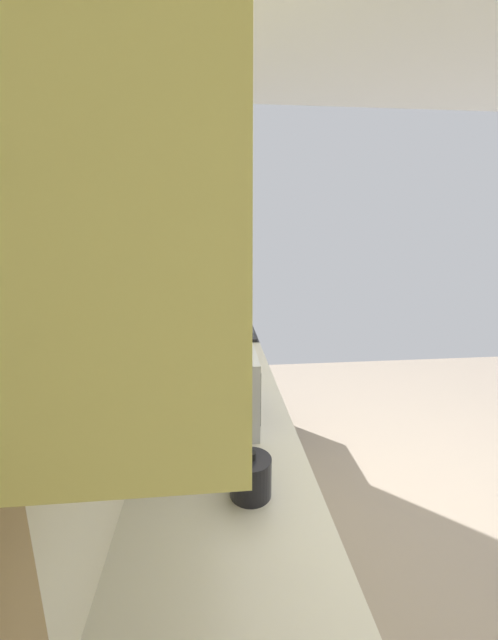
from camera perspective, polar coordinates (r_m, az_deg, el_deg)
ground_plane at (r=2.64m, az=26.55°, el=-29.17°), size 5.83×5.83×0.00m
wall_back at (r=1.66m, az=-18.02°, el=0.02°), size 3.76×0.12×2.74m
counter_run at (r=1.78m, az=-4.02°, el=-32.93°), size 2.91×0.66×0.90m
upper_cabinets at (r=1.22m, az=-12.36°, el=15.78°), size 1.78×0.33×0.60m
oven_range at (r=3.26m, az=-4.87°, el=-9.15°), size 0.65×0.66×1.08m
microwave at (r=1.73m, az=-5.36°, el=-9.39°), size 0.51×0.38×0.33m
bowl at (r=2.42m, az=-2.75°, el=-5.91°), size 0.12×0.12×0.04m
kettle at (r=1.32m, az=0.24°, el=-22.73°), size 0.19×0.14×0.16m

